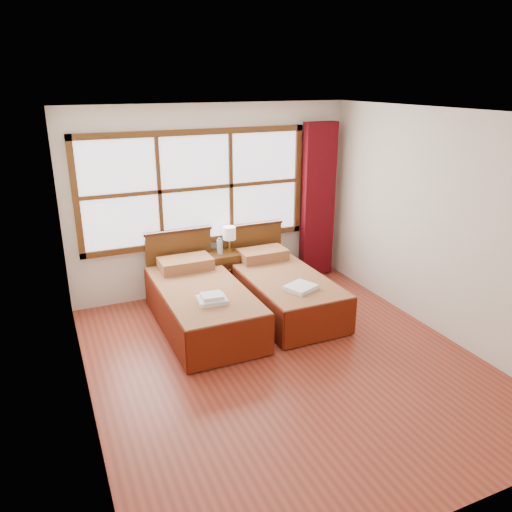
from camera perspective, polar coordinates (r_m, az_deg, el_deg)
name	(u,v)px	position (r m, az deg, el deg)	size (l,w,h in m)	color
floor	(285,362)	(5.53, 3.31, -11.99)	(4.50, 4.50, 0.00)	#933924
ceiling	(290,113)	(4.72, 3.95, 16.01)	(4.50, 4.50, 0.00)	white
wall_back	(213,201)	(6.97, -4.94, 6.33)	(4.00, 4.00, 0.00)	silver
wall_left	(76,279)	(4.47, -19.87, -2.49)	(4.50, 4.50, 0.00)	silver
wall_right	(442,226)	(6.12, 20.53, 3.26)	(4.50, 4.50, 0.00)	silver
window	(196,188)	(6.81, -6.88, 7.68)	(3.16, 0.06, 1.56)	white
curtain	(318,201)	(7.53, 7.09, 6.25)	(0.50, 0.16, 2.30)	#5B0910
bed_left	(201,303)	(6.18, -6.29, -5.33)	(1.01, 2.03, 0.97)	#3B1A0C
bed_right	(282,289)	(6.57, 2.96, -3.79)	(0.97, 1.99, 0.94)	#3B1A0C
nightstand	(224,273)	(7.05, -3.63, -1.95)	(0.46, 0.45, 0.61)	#553012
towels_left	(212,299)	(5.64, -5.04, -4.88)	(0.34, 0.30, 0.09)	white
towels_right	(301,287)	(6.02, 5.11, -3.61)	(0.43, 0.41, 0.05)	white
lamp	(229,234)	(6.94, -3.08, 2.54)	(0.18, 0.18, 0.35)	#B5913A
bottle_near	(219,246)	(6.88, -4.25, 1.09)	(0.06, 0.06, 0.22)	#ACC5DD
bottle_far	(220,247)	(6.86, -4.09, 1.05)	(0.06, 0.06, 0.22)	#ACC5DD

